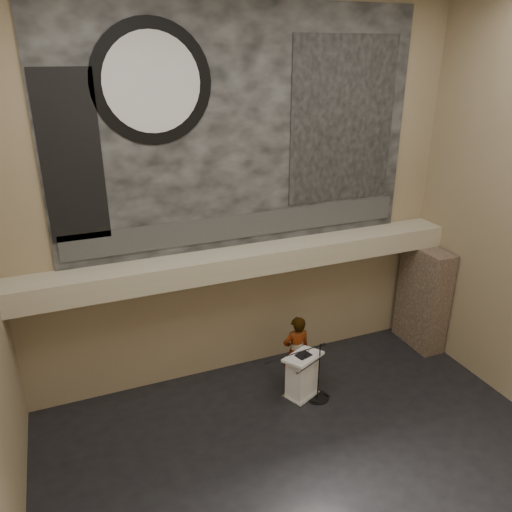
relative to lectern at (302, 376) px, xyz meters
name	(u,v)px	position (x,y,z in m)	size (l,w,h in m)	color
floor	(322,479)	(-0.72, -2.26, -0.55)	(10.00, 10.00, 0.00)	black
wall_back	(242,199)	(-0.72, 1.74, 3.70)	(10.00, 0.02, 8.50)	#887656
soffit	(249,260)	(-0.72, 1.34, 2.40)	(10.00, 0.80, 0.50)	tan
sprinkler_left	(180,284)	(-2.32, 1.29, 2.12)	(0.04, 0.04, 0.06)	#B2893D
sprinkler_right	(325,260)	(1.18, 1.29, 2.12)	(0.04, 0.04, 0.06)	#B2893D
banner	(242,132)	(-0.72, 1.71, 5.15)	(8.00, 0.05, 5.00)	black
banner_text_strip	(244,226)	(-0.72, 1.67, 3.10)	(7.76, 0.02, 0.55)	#2E2E2E
banner_clock_rim	(152,83)	(-2.52, 1.67, 6.15)	(2.30, 2.30, 0.02)	black
banner_clock_face	(152,83)	(-2.52, 1.65, 6.15)	(1.84, 1.84, 0.02)	silver
banner_building_print	(343,121)	(1.68, 1.67, 5.25)	(2.60, 0.02, 3.60)	black
banner_brick_print	(72,159)	(-4.12, 1.67, 4.85)	(1.10, 0.02, 3.20)	black
stone_pier	(423,297)	(3.93, 0.89, 0.80)	(0.60, 1.40, 2.70)	#46372B
lectern	(302,376)	(0.00, 0.00, 0.00)	(0.97, 0.86, 1.14)	silver
binder	(304,355)	(0.00, -0.04, 0.56)	(0.31, 0.25, 0.04)	black
papers	(297,357)	(-0.15, -0.02, 0.55)	(0.20, 0.27, 0.01)	silver
speaker_person	(296,352)	(0.07, 0.46, 0.34)	(0.65, 0.43, 1.79)	beige
mic_stand	(316,390)	(0.27, -0.18, -0.33)	(1.61, 0.52, 1.42)	black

